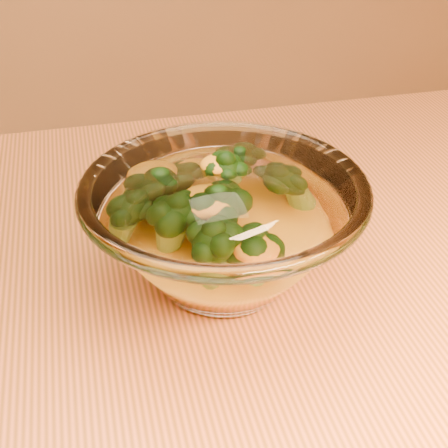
% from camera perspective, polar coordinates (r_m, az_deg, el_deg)
% --- Properties ---
extents(table, '(1.20, 0.80, 0.75)m').
position_cam_1_polar(table, '(0.56, 11.82, -15.99)').
color(table, '#C1633A').
rests_on(table, ground).
extents(glass_bowl, '(0.22, 0.22, 0.10)m').
position_cam_1_polar(glass_bowl, '(0.49, -0.00, -0.47)').
color(glass_bowl, white).
rests_on(glass_bowl, table).
extents(cheese_sauce, '(0.12, 0.12, 0.03)m').
position_cam_1_polar(cheese_sauce, '(0.50, 0.00, -2.42)').
color(cheese_sauce, orange).
rests_on(cheese_sauce, glass_bowl).
extents(broccoli_heap, '(0.15, 0.15, 0.07)m').
position_cam_1_polar(broccoli_heap, '(0.49, -1.33, 1.40)').
color(broccoli_heap, black).
rests_on(broccoli_heap, cheese_sauce).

